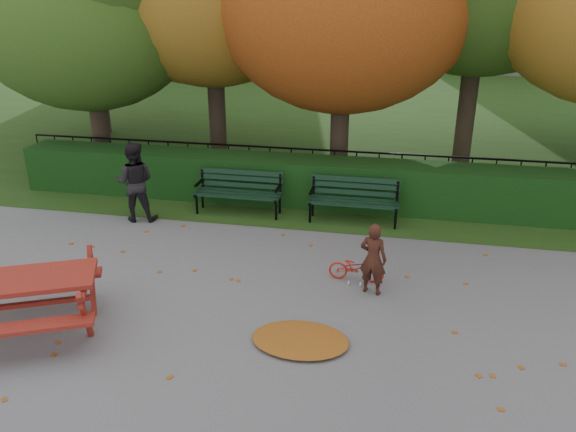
% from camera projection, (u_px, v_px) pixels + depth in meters
% --- Properties ---
extents(ground, '(90.00, 90.00, 0.00)m').
position_uv_depth(ground, '(256.00, 310.00, 8.32)').
color(ground, slate).
rests_on(ground, ground).
extents(grass_strip, '(90.00, 90.00, 0.00)m').
position_uv_depth(grass_strip, '(348.00, 113.00, 21.01)').
color(grass_strip, '#203812').
rests_on(grass_strip, ground).
extents(hedge, '(13.00, 0.90, 1.00)m').
position_uv_depth(hedge, '(307.00, 182.00, 12.21)').
color(hedge, black).
rests_on(hedge, ground).
extents(iron_fence, '(14.00, 0.04, 1.02)m').
position_uv_depth(iron_fence, '(312.00, 169.00, 12.92)').
color(iron_fence, black).
rests_on(iron_fence, ground).
extents(bench_left, '(1.80, 0.57, 0.88)m').
position_uv_depth(bench_left, '(239.00, 189.00, 11.71)').
color(bench_left, black).
rests_on(bench_left, ground).
extents(bench_right, '(1.80, 0.57, 0.88)m').
position_uv_depth(bench_right, '(354.00, 197.00, 11.28)').
color(bench_right, black).
rests_on(bench_right, ground).
extents(picnic_table, '(2.47, 2.27, 0.96)m').
position_uv_depth(picnic_table, '(20.00, 291.00, 7.53)').
color(picnic_table, maroon).
rests_on(picnic_table, ground).
extents(leaf_pile, '(1.47, 1.15, 0.09)m').
position_uv_depth(leaf_pile, '(300.00, 340.00, 7.54)').
color(leaf_pile, brown).
rests_on(leaf_pile, ground).
extents(leaf_scatter, '(9.00, 5.70, 0.01)m').
position_uv_depth(leaf_scatter, '(261.00, 299.00, 8.59)').
color(leaf_scatter, brown).
rests_on(leaf_scatter, ground).
extents(child, '(0.48, 0.38, 1.17)m').
position_uv_depth(child, '(373.00, 259.00, 8.58)').
color(child, '#381A12').
rests_on(child, ground).
extents(adult, '(0.91, 0.77, 1.63)m').
position_uv_depth(adult, '(135.00, 182.00, 11.22)').
color(adult, black).
rests_on(adult, ground).
extents(bicycle, '(0.91, 0.35, 0.47)m').
position_uv_depth(bicycle, '(356.00, 268.00, 9.06)').
color(bicycle, '#B11C10').
rests_on(bicycle, ground).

